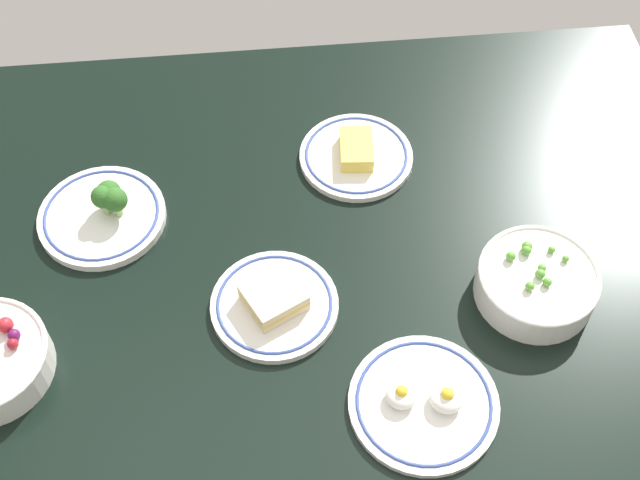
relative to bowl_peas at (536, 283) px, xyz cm
name	(u,v)px	position (x,y,z in cm)	size (l,w,h in cm)	color
dining_table	(320,255)	(-30.41, 11.31, -4.89)	(126.90, 91.77, 4.00)	black
bowl_peas	(536,283)	(0.00, 0.00, 0.00)	(17.62, 17.62, 6.61)	white
plate_cheese	(356,155)	(-22.68, 28.73, -1.90)	(18.76, 18.76, 3.72)	white
plate_sandwich	(274,303)	(-38.05, 1.24, -1.63)	(18.66, 18.66, 4.42)	white
plate_broccoli	(103,213)	(-63.46, 20.17, -1.28)	(19.88, 19.88, 6.95)	white
plate_eggs	(424,402)	(-19.06, -16.06, -1.98)	(20.43, 20.43, 4.34)	white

